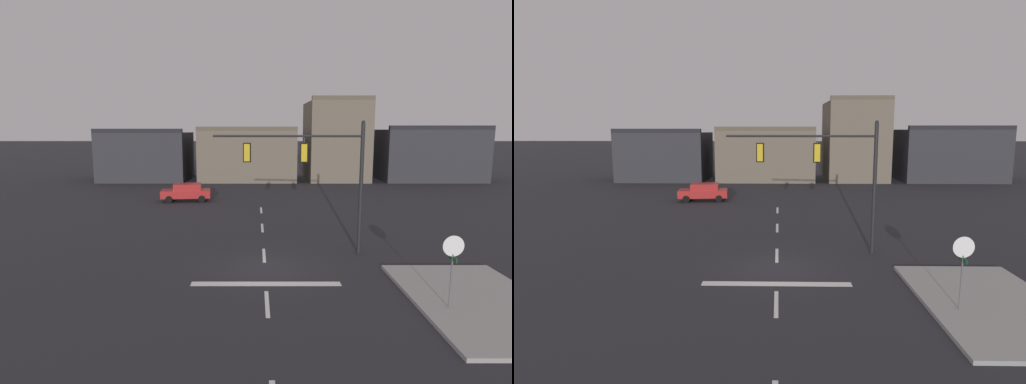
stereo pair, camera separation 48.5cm
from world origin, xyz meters
The scene contains 8 objects.
ground_plane centered at (0.00, 0.00, 0.00)m, with size 400.00×400.00×0.00m, color #232328.
sidewalk_near_corner centered at (8.03, -4.00, 0.07)m, with size 5.00×8.00×0.15m, color gray.
stop_bar_paint centered at (0.00, -2.00, 0.00)m, with size 6.40×0.50×0.01m, color silver.
lane_centreline centered at (0.00, 2.00, 0.00)m, with size 0.16×26.40×0.01m.
signal_mast_near_side centered at (2.79, 2.57, 4.62)m, with size 7.81×0.74×6.98m.
stop_sign centered at (6.57, -4.67, 2.14)m, with size 0.76×0.64×2.83m.
car_lot_nearside centered at (-6.77, 18.24, 0.86)m, with size 4.59×2.27×1.61m.
building_row centered at (5.07, 34.89, 3.60)m, with size 47.78×9.68×10.37m.
Camera 1 is at (-0.42, -18.72, 6.56)m, focal length 28.85 mm.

